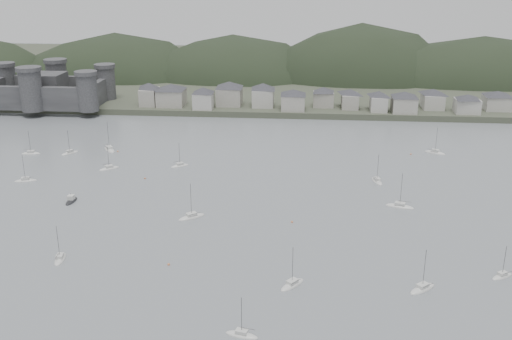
{
  "coord_description": "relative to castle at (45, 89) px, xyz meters",
  "views": [
    {
      "loc": [
        16.43,
        -114.43,
        72.48
      ],
      "look_at": [
        0.0,
        75.0,
        6.0
      ],
      "focal_mm": 41.35,
      "sensor_mm": 36.0,
      "label": 1
    }
  ],
  "objects": [
    {
      "name": "moored_fleet",
      "position": [
        93.97,
        -125.97,
        -10.79
      ],
      "size": [
        231.8,
        146.52,
        13.03
      ],
      "color": "silver",
      "rests_on": "ground"
    },
    {
      "name": "forested_ridge",
      "position": [
        124.83,
        89.6,
        -22.25
      ],
      "size": [
        851.55,
        103.94,
        102.57
      ],
      "color": "black",
      "rests_on": "ground"
    },
    {
      "name": "mooring_buoys",
      "position": [
        119.37,
        -128.55,
        -10.81
      ],
      "size": [
        178.02,
        136.79,
        0.7
      ],
      "color": "#CD7344",
      "rests_on": "ground"
    },
    {
      "name": "castle",
      "position": [
        0.0,
        0.0,
        0.0
      ],
      "size": [
        66.0,
        43.0,
        20.0
      ],
      "color": "#313133",
      "rests_on": "far_shore_land"
    },
    {
      "name": "ground",
      "position": [
        120.0,
        -179.8,
        -10.96
      ],
      "size": [
        900.0,
        900.0,
        0.0
      ],
      "primitive_type": "plane",
      "color": "slate",
      "rests_on": "ground"
    },
    {
      "name": "waterfront_town",
      "position": [
        170.59,
        3.54,
        -2.3
      ],
      "size": [
        451.48,
        28.46,
        12.92
      ],
      "color": "gray",
      "rests_on": "far_shore_land"
    },
    {
      "name": "motor_launch_far",
      "position": [
        61.67,
        -123.67,
        -10.67
      ],
      "size": [
        2.79,
        7.21,
        3.72
      ],
      "rotation": [
        0.0,
        0.0,
        3.11
      ],
      "color": "black",
      "rests_on": "ground"
    },
    {
      "name": "far_shore_land",
      "position": [
        120.0,
        115.2,
        -9.46
      ],
      "size": [
        900.0,
        250.0,
        3.0
      ],
      "primitive_type": "cube",
      "color": "#383D2D",
      "rests_on": "ground"
    }
  ]
}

